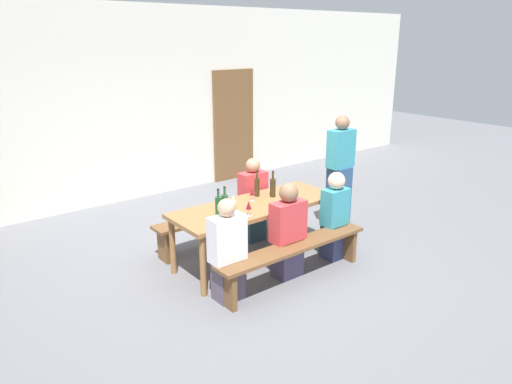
{
  "coord_description": "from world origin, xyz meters",
  "views": [
    {
      "loc": [
        -3.4,
        -4.3,
        2.67
      ],
      "look_at": [
        0.0,
        0.0,
        0.9
      ],
      "focal_mm": 33.68,
      "sensor_mm": 36.0,
      "label": 1
    }
  ],
  "objects_px": {
    "bench_far": "(224,218)",
    "standing_host": "(339,176)",
    "wine_glass_0": "(219,198)",
    "wine_glass_2": "(252,192)",
    "wine_bottle_2": "(225,204)",
    "wine_glass_1": "(233,199)",
    "tasting_table": "(256,210)",
    "wine_bottle_0": "(273,187)",
    "wine_glass_3": "(249,206)",
    "seated_guest_near_1": "(288,233)",
    "wine_bottle_3": "(219,206)",
    "seated_guest_near_0": "(227,253)",
    "wooden_door": "(234,126)",
    "bench_near": "(294,253)",
    "wine_bottle_1": "(257,187)",
    "seated_guest_near_2": "(335,217)",
    "seated_guest_far_0": "(253,202)"
  },
  "relations": [
    {
      "from": "wine_glass_2",
      "to": "bench_near",
      "type": "bearing_deg",
      "value": -92.67
    },
    {
      "from": "standing_host",
      "to": "bench_near",
      "type": "bearing_deg",
      "value": 25.8
    },
    {
      "from": "wine_glass_0",
      "to": "wine_glass_2",
      "type": "relative_size",
      "value": 1.09
    },
    {
      "from": "seated_guest_near_2",
      "to": "wooden_door",
      "type": "bearing_deg",
      "value": -17.13
    },
    {
      "from": "seated_guest_near_0",
      "to": "wine_glass_3",
      "type": "bearing_deg",
      "value": -61.16
    },
    {
      "from": "wine_bottle_2",
      "to": "wine_glass_3",
      "type": "bearing_deg",
      "value": -47.99
    },
    {
      "from": "tasting_table",
      "to": "wine_glass_3",
      "type": "relative_size",
      "value": 11.95
    },
    {
      "from": "wine_bottle_2",
      "to": "wine_glass_1",
      "type": "height_order",
      "value": "wine_bottle_2"
    },
    {
      "from": "bench_near",
      "to": "wine_glass_3",
      "type": "distance_m",
      "value": 0.74
    },
    {
      "from": "wine_glass_0",
      "to": "seated_guest_far_0",
      "type": "relative_size",
      "value": 0.14
    },
    {
      "from": "wine_glass_2",
      "to": "tasting_table",
      "type": "bearing_deg",
      "value": -106.81
    },
    {
      "from": "wine_bottle_0",
      "to": "wine_glass_3",
      "type": "distance_m",
      "value": 0.75
    },
    {
      "from": "bench_far",
      "to": "wine_bottle_2",
      "type": "xyz_separation_m",
      "value": [
        -0.5,
        -0.76,
        0.52
      ]
    },
    {
      "from": "seated_guest_near_2",
      "to": "seated_guest_far_0",
      "type": "bearing_deg",
      "value": 22.19
    },
    {
      "from": "wine_glass_2",
      "to": "seated_guest_near_1",
      "type": "bearing_deg",
      "value": -90.07
    },
    {
      "from": "wine_bottle_1",
      "to": "bench_near",
      "type": "bearing_deg",
      "value": -102.02
    },
    {
      "from": "seated_guest_near_1",
      "to": "wine_glass_2",
      "type": "bearing_deg",
      "value": -0.07
    },
    {
      "from": "wine_glass_1",
      "to": "wine_glass_3",
      "type": "relative_size",
      "value": 1.04
    },
    {
      "from": "wine_glass_0",
      "to": "wine_glass_3",
      "type": "bearing_deg",
      "value": -79.79
    },
    {
      "from": "wine_bottle_0",
      "to": "seated_guest_far_0",
      "type": "height_order",
      "value": "seated_guest_far_0"
    },
    {
      "from": "wine_glass_1",
      "to": "seated_guest_far_0",
      "type": "bearing_deg",
      "value": 37.1
    },
    {
      "from": "wine_glass_0",
      "to": "seated_guest_far_0",
      "type": "distance_m",
      "value": 0.91
    },
    {
      "from": "seated_guest_near_1",
      "to": "wine_bottle_1",
      "type": "bearing_deg",
      "value": -11.64
    },
    {
      "from": "wine_bottle_3",
      "to": "seated_guest_near_0",
      "type": "xyz_separation_m",
      "value": [
        -0.21,
        -0.46,
        -0.34
      ]
    },
    {
      "from": "wine_bottle_1",
      "to": "wine_glass_2",
      "type": "bearing_deg",
      "value": -147.59
    },
    {
      "from": "bench_near",
      "to": "wine_bottle_0",
      "type": "xyz_separation_m",
      "value": [
        0.34,
        0.78,
        0.52
      ]
    },
    {
      "from": "wine_bottle_2",
      "to": "standing_host",
      "type": "distance_m",
      "value": 2.05
    },
    {
      "from": "wine_bottle_1",
      "to": "seated_guest_near_2",
      "type": "bearing_deg",
      "value": -50.98
    },
    {
      "from": "wine_bottle_3",
      "to": "seated_guest_near_1",
      "type": "relative_size",
      "value": 0.29
    },
    {
      "from": "bench_far",
      "to": "seated_guest_near_1",
      "type": "xyz_separation_m",
      "value": [
        0.04,
        -1.23,
        0.18
      ]
    },
    {
      "from": "seated_guest_near_1",
      "to": "wine_glass_0",
      "type": "bearing_deg",
      "value": 31.07
    },
    {
      "from": "seated_guest_near_2",
      "to": "wine_glass_1",
      "type": "bearing_deg",
      "value": 64.7
    },
    {
      "from": "wine_bottle_1",
      "to": "wine_bottle_3",
      "type": "distance_m",
      "value": 0.85
    },
    {
      "from": "bench_near",
      "to": "wine_bottle_1",
      "type": "height_order",
      "value": "wine_bottle_1"
    },
    {
      "from": "wine_bottle_2",
      "to": "wine_glass_3",
      "type": "xyz_separation_m",
      "value": [
        0.18,
        -0.2,
        -0.0
      ]
    },
    {
      "from": "wine_bottle_3",
      "to": "seated_guest_near_1",
      "type": "distance_m",
      "value": 0.85
    },
    {
      "from": "bench_far",
      "to": "wine_glass_0",
      "type": "distance_m",
      "value": 0.81
    },
    {
      "from": "wooden_door",
      "to": "bench_near",
      "type": "distance_m",
      "value": 4.38
    },
    {
      "from": "wine_bottle_0",
      "to": "seated_guest_near_1",
      "type": "relative_size",
      "value": 0.3
    },
    {
      "from": "wooden_door",
      "to": "seated_guest_near_2",
      "type": "relative_size",
      "value": 1.87
    },
    {
      "from": "bench_near",
      "to": "wine_bottle_1",
      "type": "bearing_deg",
      "value": 77.98
    },
    {
      "from": "bench_near",
      "to": "seated_guest_far_0",
      "type": "xyz_separation_m",
      "value": [
        0.37,
        1.23,
        0.19
      ]
    },
    {
      "from": "bench_near",
      "to": "seated_guest_far_0",
      "type": "height_order",
      "value": "seated_guest_far_0"
    },
    {
      "from": "wooden_door",
      "to": "wine_glass_1",
      "type": "height_order",
      "value": "wooden_door"
    },
    {
      "from": "wine_bottle_2",
      "to": "wine_glass_2",
      "type": "xyz_separation_m",
      "value": [
        0.54,
        0.2,
        -0.02
      ]
    },
    {
      "from": "wine_bottle_3",
      "to": "seated_guest_near_0",
      "type": "bearing_deg",
      "value": -114.45
    },
    {
      "from": "wooden_door",
      "to": "wine_glass_3",
      "type": "height_order",
      "value": "wooden_door"
    },
    {
      "from": "bench_far",
      "to": "standing_host",
      "type": "bearing_deg",
      "value": -22.57
    },
    {
      "from": "wine_bottle_0",
      "to": "wine_glass_2",
      "type": "height_order",
      "value": "wine_bottle_0"
    },
    {
      "from": "wine_bottle_1",
      "to": "wine_glass_3",
      "type": "distance_m",
      "value": 0.72
    }
  ]
}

